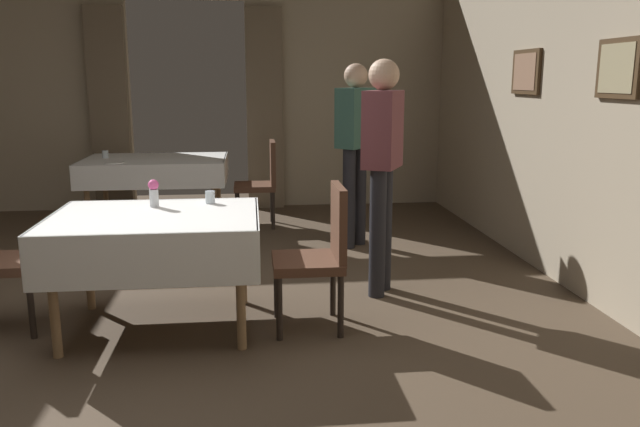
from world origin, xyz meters
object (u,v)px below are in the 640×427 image
object	(u,v)px
glass_far_b	(105,154)
person_diner_standing_aside	(382,158)
chair_mid_right	(320,250)
person_waiter_by_doorway	(355,140)
dining_table_far	(156,166)
chair_far_right	(262,179)
flower_vase_mid	(154,192)
plate_far_a	(114,163)
dining_table_mid	(156,230)
glass_mid_b	(210,197)

from	to	relation	value
glass_far_b	person_diner_standing_aside	world-z (taller)	person_diner_standing_aside
chair_mid_right	glass_far_b	xyz separation A→B (m)	(-1.98, 3.09, 0.28)
chair_mid_right	person_waiter_by_doorway	size ratio (longest dim) A/B	0.54
chair_mid_right	person_diner_standing_aside	bearing A→B (deg)	49.94
dining_table_far	chair_far_right	distance (m)	1.15
flower_vase_mid	person_diner_standing_aside	world-z (taller)	person_diner_standing_aside
flower_vase_mid	glass_far_b	bearing A→B (deg)	108.35
plate_far_a	person_diner_standing_aside	bearing A→B (deg)	-41.20
flower_vase_mid	person_waiter_by_doorway	size ratio (longest dim) A/B	0.11
plate_far_a	person_waiter_by_doorway	xyz separation A→B (m)	(2.34, -0.66, 0.27)
dining_table_far	flower_vase_mid	bearing A→B (deg)	-81.92
chair_mid_right	flower_vase_mid	size ratio (longest dim) A/B	5.05
chair_far_right	plate_far_a	distance (m)	1.53
flower_vase_mid	plate_far_a	world-z (taller)	flower_vase_mid
dining_table_mid	dining_table_far	world-z (taller)	same
chair_far_right	person_diner_standing_aside	distance (m)	2.52
chair_mid_right	plate_far_a	bearing A→B (deg)	124.18
glass_far_b	person_waiter_by_doorway	bearing A→B (deg)	-23.61
glass_mid_b	person_diner_standing_aside	world-z (taller)	person_diner_standing_aside
dining_table_mid	flower_vase_mid	size ratio (longest dim) A/B	7.03
flower_vase_mid	glass_mid_b	distance (m)	0.37
dining_table_far	chair_mid_right	world-z (taller)	chair_mid_right
chair_mid_right	glass_mid_b	size ratio (longest dim) A/B	10.83
dining_table_far	glass_mid_b	bearing A→B (deg)	-74.07
dining_table_mid	glass_mid_b	bearing A→B (deg)	44.82
dining_table_far	chair_far_right	size ratio (longest dim) A/B	1.61
chair_far_right	glass_far_b	world-z (taller)	chair_far_right
chair_far_right	glass_mid_b	size ratio (longest dim) A/B	10.83
glass_mid_b	person_diner_standing_aside	distance (m)	1.26
dining_table_mid	glass_far_b	world-z (taller)	glass_far_b
flower_vase_mid	person_waiter_by_doorway	world-z (taller)	person_waiter_by_doorway
dining_table_mid	chair_mid_right	bearing A→B (deg)	-5.56
glass_mid_b	person_waiter_by_doorway	size ratio (longest dim) A/B	0.05
chair_mid_right	plate_far_a	distance (m)	3.21
glass_mid_b	chair_far_right	bearing A→B (deg)	81.08
chair_mid_right	glass_mid_b	world-z (taller)	chair_mid_right
chair_mid_right	plate_far_a	world-z (taller)	chair_mid_right
plate_far_a	person_waiter_by_doorway	distance (m)	2.45
dining_table_far	person_waiter_by_doorway	bearing A→B (deg)	-27.39
chair_far_right	chair_mid_right	bearing A→B (deg)	-83.93
chair_mid_right	glass_far_b	world-z (taller)	chair_mid_right
flower_vase_mid	chair_far_right	bearing A→B (deg)	73.82
dining_table_far	plate_far_a	xyz separation A→B (m)	(-0.35, -0.37, 0.09)
dining_table_mid	chair_mid_right	size ratio (longest dim) A/B	1.39
dining_table_mid	flower_vase_mid	distance (m)	0.31
glass_mid_b	chair_mid_right	bearing A→B (deg)	-30.94
plate_far_a	glass_far_b	size ratio (longest dim) A/B	2.44
glass_mid_b	plate_far_a	distance (m)	2.48
plate_far_a	person_waiter_by_doorway	size ratio (longest dim) A/B	0.12
chair_far_right	flower_vase_mid	distance (m)	2.73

